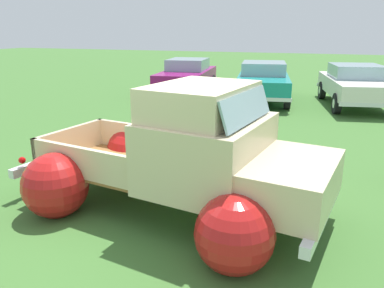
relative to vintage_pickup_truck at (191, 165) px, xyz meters
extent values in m
plane|color=#3D6B2D|center=(-0.38, 0.06, -0.76)|extent=(80.00, 80.00, 0.00)
cylinder|color=black|center=(1.19, 0.69, -0.38)|extent=(0.79, 0.34, 0.76)
cylinder|color=silver|center=(1.19, 0.69, -0.38)|extent=(0.37, 0.28, 0.34)
cylinder|color=black|center=(0.91, -1.03, -0.38)|extent=(0.79, 0.34, 0.76)
cylinder|color=silver|center=(0.91, -1.03, -0.38)|extent=(0.37, 0.28, 0.34)
cylinder|color=black|center=(-1.58, 1.13, -0.38)|extent=(0.79, 0.34, 0.76)
cylinder|color=silver|center=(-1.58, 1.13, -0.38)|extent=(0.37, 0.28, 0.34)
cylinder|color=black|center=(-1.85, -0.58, -0.38)|extent=(0.79, 0.34, 0.76)
cylinder|color=silver|center=(-1.85, -0.58, -0.38)|extent=(0.37, 0.28, 0.34)
sphere|color=red|center=(-1.57, 1.18, -0.32)|extent=(1.10, 1.10, 0.96)
sphere|color=red|center=(-1.86, -0.63, -0.32)|extent=(1.10, 1.10, 0.96)
cube|color=olive|center=(-1.32, 0.21, -0.22)|extent=(2.27, 1.84, 0.04)
cube|color=beige|center=(-1.21, 0.93, 0.01)|extent=(2.04, 0.40, 0.50)
cube|color=beige|center=(-1.44, -0.51, 0.01)|extent=(2.04, 0.40, 0.50)
cube|color=beige|center=(-0.35, 0.06, 0.01)|extent=(0.32, 1.53, 0.50)
cube|color=beige|center=(-2.29, 0.37, 0.01)|extent=(0.32, 1.53, 0.50)
cube|color=beige|center=(0.26, -0.04, 0.24)|extent=(1.70, 1.91, 0.95)
cube|color=beige|center=(0.16, -0.03, 0.94)|extent=(1.38, 1.70, 0.45)
cube|color=#8CADB7|center=(0.80, -0.13, 0.92)|extent=(0.38, 1.47, 0.38)
cube|color=beige|center=(1.30, -0.21, 0.04)|extent=(1.49, 1.80, 0.55)
sphere|color=red|center=(1.19, 0.72, -0.34)|extent=(1.05, 1.05, 0.92)
sphere|color=red|center=(0.91, -1.06, -0.34)|extent=(1.05, 1.05, 0.92)
cube|color=silver|center=(-2.60, 0.42, -0.30)|extent=(0.43, 1.97, 0.14)
cube|color=silver|center=(1.83, -0.29, -0.30)|extent=(0.43, 1.97, 0.14)
sphere|color=red|center=(-2.43, 1.19, -0.12)|extent=(0.13, 0.13, 0.11)
sphere|color=red|center=(-2.68, -0.37, -0.12)|extent=(0.13, 0.13, 0.11)
cylinder|color=black|center=(-2.82, 8.80, -0.43)|extent=(0.28, 0.68, 0.66)
cylinder|color=silver|center=(-2.82, 8.80, -0.43)|extent=(0.25, 0.32, 0.30)
cylinder|color=black|center=(-4.43, 8.60, -0.43)|extent=(0.28, 0.68, 0.66)
cylinder|color=silver|center=(-4.43, 8.60, -0.43)|extent=(0.25, 0.32, 0.30)
cylinder|color=black|center=(-3.15, 11.54, -0.43)|extent=(0.28, 0.68, 0.66)
cylinder|color=silver|center=(-3.15, 11.54, -0.43)|extent=(0.25, 0.32, 0.30)
cylinder|color=black|center=(-4.77, 11.34, -0.43)|extent=(0.28, 0.68, 0.66)
cylinder|color=silver|center=(-4.77, 11.34, -0.43)|extent=(0.25, 0.32, 0.30)
cube|color=#8C1466|center=(-3.79, 10.07, -0.05)|extent=(2.25, 4.49, 0.55)
cube|color=#8CADB7|center=(-3.81, 10.24, 0.45)|extent=(1.71, 1.98, 0.45)
cube|color=silver|center=(-4.05, 12.17, -0.31)|extent=(1.81, 0.32, 0.12)
cube|color=silver|center=(-3.54, 7.97, -0.31)|extent=(1.81, 0.32, 0.12)
cylinder|color=black|center=(0.50, 8.27, -0.43)|extent=(0.30, 0.68, 0.66)
cylinder|color=silver|center=(0.50, 8.27, -0.43)|extent=(0.26, 0.33, 0.30)
cylinder|color=black|center=(-1.17, 8.01, -0.43)|extent=(0.30, 0.68, 0.66)
cylinder|color=silver|center=(-1.17, 8.01, -0.43)|extent=(0.26, 0.33, 0.30)
cylinder|color=black|center=(0.05, 11.12, -0.43)|extent=(0.30, 0.68, 0.66)
cylinder|color=silver|center=(0.05, 11.12, -0.43)|extent=(0.26, 0.33, 0.30)
cylinder|color=black|center=(-1.62, 10.86, -0.43)|extent=(0.30, 0.68, 0.66)
cylinder|color=silver|center=(-1.62, 10.86, -0.43)|extent=(0.26, 0.33, 0.30)
cube|color=teal|center=(-0.56, 9.57, -0.05)|extent=(2.50, 4.74, 0.55)
cube|color=#8CADB7|center=(-0.59, 9.74, 0.45)|extent=(1.85, 2.12, 0.45)
cube|color=silver|center=(-0.91, 11.75, -0.31)|extent=(1.86, 0.39, 0.12)
cube|color=silver|center=(-0.21, 7.38, -0.31)|extent=(1.86, 0.39, 0.12)
cylinder|color=black|center=(2.07, 8.05, -0.43)|extent=(0.32, 0.69, 0.66)
cylinder|color=silver|center=(2.07, 8.05, -0.43)|extent=(0.26, 0.33, 0.30)
cylinder|color=black|center=(3.25, 11.09, -0.43)|extent=(0.32, 0.69, 0.66)
cylinder|color=silver|center=(3.25, 11.09, -0.43)|extent=(0.26, 0.33, 0.30)
cylinder|color=black|center=(1.56, 10.77, -0.43)|extent=(0.32, 0.69, 0.66)
cylinder|color=silver|center=(1.56, 10.77, -0.43)|extent=(0.26, 0.33, 0.30)
cube|color=silver|center=(2.66, 9.57, -0.05)|extent=(2.61, 4.59, 0.55)
cube|color=#8CADB7|center=(2.63, 9.74, 0.45)|extent=(1.91, 2.08, 0.45)
cube|color=silver|center=(2.26, 11.65, -0.31)|extent=(1.89, 0.45, 0.12)
cube|color=silver|center=(3.05, 7.48, -0.31)|extent=(1.89, 0.45, 0.12)
camera|label=1|loc=(1.72, -4.75, 1.86)|focal=35.40mm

